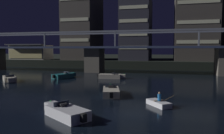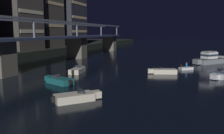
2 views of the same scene
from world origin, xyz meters
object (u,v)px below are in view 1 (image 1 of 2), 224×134
tower_west_tall (137,29)px  dinghy_with_paddler (159,103)px  tower_west_low (83,12)px  waterfront_pavilion (31,52)px  speedboat_mid_left (64,76)px  speedboat_mid_center (66,112)px  tower_central (195,15)px  speedboat_near_right (111,76)px  speedboat_near_center (111,92)px  speedboat_mid_right (10,79)px  river_bridge (156,54)px

tower_west_tall → dinghy_with_paddler: 47.49m
tower_west_low → waterfront_pavilion: tower_west_low is taller
speedboat_mid_left → speedboat_mid_center: (11.02, -21.80, 0.00)m
tower_west_tall → speedboat_mid_center: bearing=-88.3°
tower_west_low → tower_central: 32.93m
speedboat_mid_left → dinghy_with_paddler: (17.93, -16.52, -0.14)m
speedboat_near_right → speedboat_mid_left: same height
waterfront_pavilion → speedboat_mid_center: (34.09, -45.66, -4.02)m
speedboat_near_center → tower_central: bearing=71.8°
speedboat_near_center → speedboat_mid_left: 17.86m
speedboat_mid_right → dinghy_with_paddler: size_ratio=1.61×
dinghy_with_paddler → speedboat_near_center: bearing=146.7°
speedboat_mid_left → tower_central: bearing=47.5°
waterfront_pavilion → speedboat_mid_left: (23.07, -23.86, -4.02)m
river_bridge → speedboat_mid_right: size_ratio=20.61×
speedboat_near_center → speedboat_mid_left: bearing=133.9°
river_bridge → speedboat_near_right: river_bridge is taller
tower_west_tall → speedboat_near_right: bearing=-91.6°
river_bridge → speedboat_near_center: river_bridge is taller
tower_west_low → tower_central: tower_west_low is taller
tower_west_tall → waterfront_pavilion: size_ratio=1.50×
speedboat_near_center → dinghy_with_paddler: size_ratio=1.90×
river_bridge → speedboat_mid_left: size_ratio=17.95×
speedboat_near_center → speedboat_mid_right: size_ratio=1.18×
tower_west_tall → tower_central: size_ratio=0.72×
speedboat_near_right → speedboat_mid_center: bearing=-84.4°
speedboat_near_center → speedboat_mid_left: (-12.38, 12.87, 0.00)m
river_bridge → speedboat_mid_left: (-16.11, -11.94, -3.84)m
waterfront_pavilion → speedboat_mid_right: (16.18, -29.90, -4.02)m
speedboat_mid_left → speedboat_near_center: bearing=-46.1°
speedboat_near_center → dinghy_with_paddler: bearing=-33.3°
tower_west_low → speedboat_mid_center: size_ratio=6.10×
tower_west_tall → speedboat_mid_right: (-16.40, -34.92, -10.95)m
tower_central → speedboat_mid_right: bearing=-133.7°
speedboat_near_right → speedboat_mid_right: size_ratio=1.19×
dinghy_with_paddler → tower_central: bearing=79.9°
tower_central → speedboat_mid_left: tower_central is taller
river_bridge → speedboat_mid_right: river_bridge is taller
tower_west_tall → speedboat_near_right: (-0.78, -27.52, -10.95)m
tower_central → speedboat_mid_left: 41.02m
tower_central → speedboat_near_right: size_ratio=4.92×
river_bridge → speedboat_near_center: 25.38m
tower_west_low → tower_central: size_ratio=1.14×
river_bridge → tower_west_low: size_ratio=3.09×
tower_west_low → speedboat_mid_center: 54.94m
tower_west_low → tower_west_tall: (16.48, 1.39, -5.34)m
speedboat_near_right → speedboat_mid_center: (2.29, -23.16, 0.00)m
tower_central → waterfront_pavilion: tower_central is taller
dinghy_with_paddler → speedboat_mid_center: bearing=-142.6°
speedboat_near_right → waterfront_pavilion: bearing=144.7°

